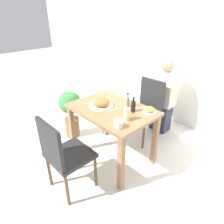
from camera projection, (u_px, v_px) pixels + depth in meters
ground_plane at (112, 156)px, 2.71m from camera, size 16.00×16.00×0.00m
wall_back at (182, 44)px, 3.00m from camera, size 8.00×0.05×2.60m
dining_table at (112, 117)px, 2.42m from camera, size 1.00×0.70×0.73m
chair_near at (63, 153)px, 1.99m from camera, size 0.42×0.42×0.89m
chair_far at (146, 107)px, 2.91m from camera, size 0.42×0.42×0.89m
food_plate at (101, 103)px, 2.39m from camera, size 0.29×0.29×0.10m
side_plate at (150, 110)px, 2.26m from camera, size 0.17×0.17×0.06m
drink_cup at (118, 124)px, 1.97m from camera, size 0.09×0.09×0.08m
juice_glass at (127, 114)px, 2.09m from camera, size 0.07×0.07×0.14m
sauce_bottle at (128, 101)px, 2.36m from camera, size 0.05×0.05×0.19m
condiment_bottle at (133, 106)px, 2.26m from camera, size 0.05×0.05×0.19m
fork_utensil at (92, 102)px, 2.52m from camera, size 0.01×0.19×0.00m
spoon_utensil at (111, 111)px, 2.30m from camera, size 0.03×0.18×0.00m
potted_plant_left at (71, 110)px, 2.95m from camera, size 0.33×0.33×0.73m
person_figure at (163, 97)px, 3.04m from camera, size 0.34×0.22×1.17m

